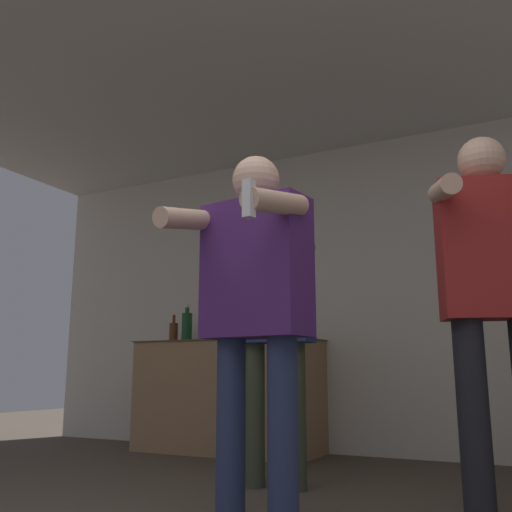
% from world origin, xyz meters
% --- Properties ---
extents(wall_back, '(7.00, 0.06, 2.55)m').
position_xyz_m(wall_back, '(0.00, 3.35, 1.27)').
color(wall_back, beige).
rests_on(wall_back, ground_plane).
extents(ceiling_slab, '(7.00, 3.84, 0.05)m').
position_xyz_m(ceiling_slab, '(0.00, 1.66, 2.57)').
color(ceiling_slab, silver).
rests_on(ceiling_slab, wall_back).
extents(counter, '(1.55, 0.63, 0.90)m').
position_xyz_m(counter, '(-1.40, 3.02, 0.45)').
color(counter, '#997551').
rests_on(counter, ground_plane).
extents(bottle_tall_gin, '(0.09, 0.09, 0.33)m').
position_xyz_m(bottle_tall_gin, '(-1.84, 3.04, 1.04)').
color(bottle_tall_gin, '#194723').
rests_on(bottle_tall_gin, counter).
extents(bottle_dark_rum, '(0.08, 0.08, 0.30)m').
position_xyz_m(bottle_dark_rum, '(-1.41, 3.04, 1.01)').
color(bottle_dark_rum, '#194723').
rests_on(bottle_dark_rum, counter).
extents(bottle_short_whiskey, '(0.07, 0.07, 0.22)m').
position_xyz_m(bottle_short_whiskey, '(-0.89, 3.04, 0.98)').
color(bottle_short_whiskey, black).
rests_on(bottle_short_whiskey, counter).
extents(bottle_red_label, '(0.08, 0.08, 0.26)m').
position_xyz_m(bottle_red_label, '(-1.52, 3.04, 1.00)').
color(bottle_red_label, '#563314').
rests_on(bottle_red_label, counter).
extents(bottle_clear_vodka, '(0.08, 0.08, 0.25)m').
position_xyz_m(bottle_clear_vodka, '(-1.98, 3.04, 0.99)').
color(bottle_clear_vodka, '#563314').
rests_on(bottle_clear_vodka, counter).
extents(person_woman_foreground, '(0.57, 0.54, 1.56)m').
position_xyz_m(person_woman_foreground, '(-0.09, 0.91, 0.94)').
color(person_woman_foreground, navy).
rests_on(person_woman_foreground, ground_plane).
extents(person_man_side, '(0.60, 0.56, 1.74)m').
position_xyz_m(person_man_side, '(0.78, 1.59, 1.02)').
color(person_man_side, black).
rests_on(person_man_side, ground_plane).
extents(person_spectator_back, '(0.55, 0.48, 1.64)m').
position_xyz_m(person_spectator_back, '(-0.44, 1.85, 1.00)').
color(person_spectator_back, '#38422D').
rests_on(person_spectator_back, ground_plane).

